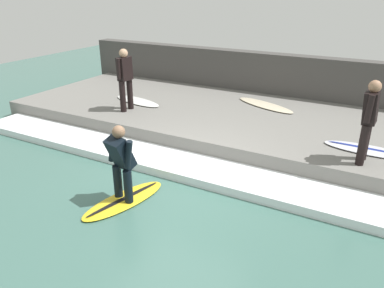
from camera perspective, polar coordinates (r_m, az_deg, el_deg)
name	(u,v)px	position (r m, az deg, el deg)	size (l,w,h in m)	color
ground_plane	(177,188)	(7.29, -2.31, -6.73)	(28.00, 28.00, 0.00)	#426B60
concrete_ledge	(244,123)	(10.07, 7.87, 3.23)	(4.40, 12.94, 0.48)	slate
back_wall	(273,81)	(12.13, 12.30, 9.36)	(0.50, 13.59, 1.70)	#474442
wave_foam_crest	(195,169)	(7.82, 0.48, -3.78)	(1.08, 12.29, 0.18)	white
surfboard_riding	(124,200)	(6.96, -10.29, -8.38)	(1.84, 0.95, 0.07)	yellow
surfer_riding	(121,160)	(6.58, -10.79, -2.36)	(0.50, 0.62, 1.41)	black
surfer_waiting_near	(369,118)	(7.62, 25.35, 3.65)	(0.55, 0.28, 1.60)	black
surfboard_waiting_near	(369,150)	(8.47, 25.38, -0.84)	(0.61, 1.80, 0.07)	silver
surfer_waiting_far	(125,76)	(10.15, -10.17, 10.09)	(0.56, 0.26, 1.64)	black
surfboard_waiting_far	(137,101)	(11.07, -8.32, 6.52)	(0.91, 1.80, 0.06)	white
surfboard_spare	(265,105)	(10.78, 11.09, 5.86)	(1.22, 1.96, 0.06)	beige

